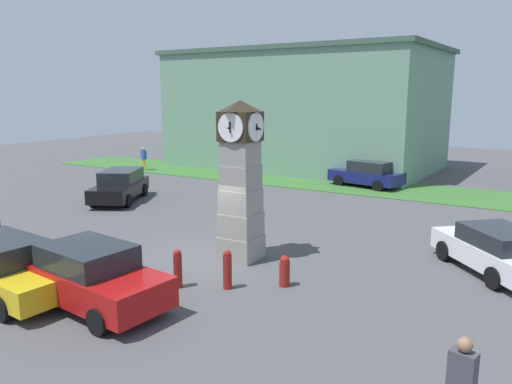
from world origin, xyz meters
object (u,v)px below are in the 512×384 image
at_px(bollard_far_row, 178,268).
at_px(car_far_lot, 368,174).
at_px(bollard_near_tower, 285,271).
at_px(car_end_of_row, 495,249).
at_px(bollard_mid_row, 227,269).
at_px(car_by_building, 94,277).
at_px(car_silver_hatch, 120,185).
at_px(pedestrian_crossing_lot, 461,382).
at_px(pedestrian_near_bench, 144,157).
at_px(bollard_end_row, 126,272).
at_px(car_near_tower, 4,267).
at_px(clock_tower, 241,183).

bearing_deg(bollard_far_row, car_far_lot, 90.88).
xyz_separation_m(bollard_near_tower, bollard_far_row, (-2.52, -1.59, 0.10)).
relative_size(car_far_lot, car_end_of_row, 1.05).
bearing_deg(bollard_mid_row, car_end_of_row, 39.41).
bearing_deg(car_by_building, car_silver_hatch, 132.68).
relative_size(bollard_mid_row, pedestrian_crossing_lot, 0.64).
bearing_deg(car_silver_hatch, pedestrian_near_bench, 126.30).
relative_size(bollard_mid_row, bollard_end_row, 1.05).
height_order(bollard_far_row, car_silver_hatch, car_silver_hatch).
xyz_separation_m(car_far_lot, pedestrian_crossing_lot, (8.04, -20.10, 0.24)).
height_order(car_by_building, car_end_of_row, car_by_building).
bearing_deg(car_by_building, bollard_mid_row, 50.70).
distance_m(pedestrian_near_bench, pedestrian_crossing_lot, 29.61).
distance_m(bollard_mid_row, car_end_of_row, 8.09).
height_order(car_near_tower, pedestrian_near_bench, pedestrian_near_bench).
relative_size(bollard_mid_row, pedestrian_near_bench, 0.69).
relative_size(clock_tower, car_by_building, 1.22).
bearing_deg(bollard_mid_row, car_silver_hatch, 148.29).
height_order(bollard_far_row, car_end_of_row, car_end_of_row).
bearing_deg(pedestrian_crossing_lot, clock_tower, 143.07).
distance_m(bollard_far_row, car_silver_hatch, 12.25).
bearing_deg(bollard_end_row, car_silver_hatch, 136.21).
relative_size(car_by_building, pedestrian_near_bench, 2.59).
height_order(bollard_far_row, pedestrian_near_bench, pedestrian_near_bench).
height_order(bollard_far_row, car_by_building, car_by_building).
relative_size(bollard_far_row, bollard_end_row, 1.03).
bearing_deg(bollard_near_tower, car_near_tower, -144.97).
bearing_deg(car_end_of_row, car_far_lot, 123.69).
bearing_deg(car_near_tower, pedestrian_near_bench, 123.35).
height_order(bollard_end_row, car_near_tower, car_near_tower).
relative_size(clock_tower, car_silver_hatch, 1.08).
relative_size(car_far_lot, pedestrian_crossing_lot, 2.49).
bearing_deg(bollard_end_row, bollard_far_row, 39.14).
relative_size(bollard_far_row, car_by_building, 0.26).
relative_size(car_silver_hatch, pedestrian_crossing_lot, 2.70).
relative_size(bollard_near_tower, car_silver_hatch, 0.19).
bearing_deg(pedestrian_crossing_lot, car_silver_hatch, 150.01).
relative_size(car_end_of_row, pedestrian_crossing_lot, 2.38).
bearing_deg(bollard_far_row, car_end_of_row, 37.60).
bearing_deg(bollard_near_tower, car_end_of_row, 40.04).
bearing_deg(bollard_end_row, bollard_mid_row, 33.08).
xyz_separation_m(bollard_far_row, bollard_end_row, (-1.09, -0.88, -0.02)).
bearing_deg(clock_tower, pedestrian_near_bench, 141.87).
distance_m(car_far_lot, pedestrian_crossing_lot, 21.65).
height_order(bollard_end_row, pedestrian_crossing_lot, pedestrian_crossing_lot).
bearing_deg(clock_tower, car_far_lot, 91.83).
distance_m(clock_tower, pedestrian_crossing_lot, 9.61).
height_order(bollard_far_row, car_far_lot, car_far_lot).
relative_size(bollard_near_tower, bollard_end_row, 0.84).
bearing_deg(car_far_lot, bollard_far_row, -89.12).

